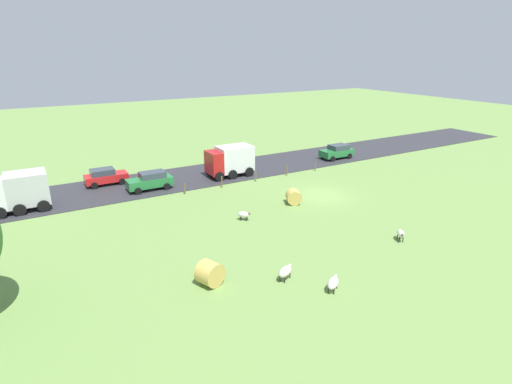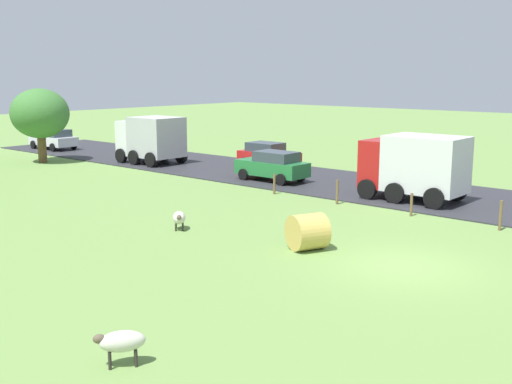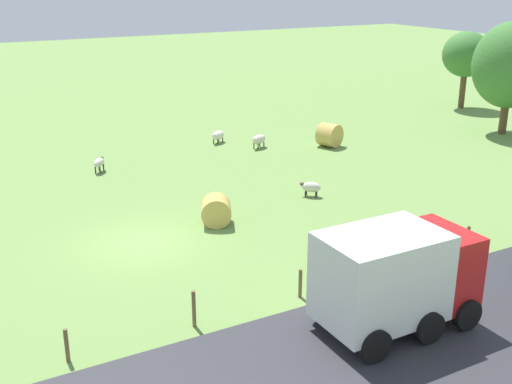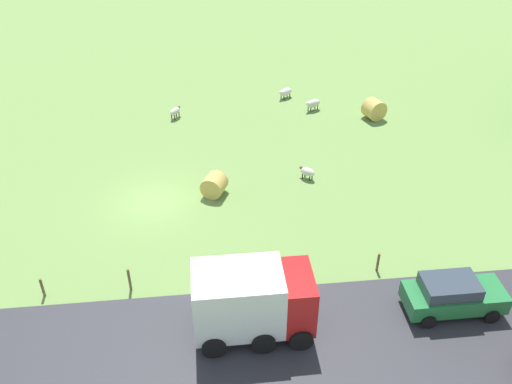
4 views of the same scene
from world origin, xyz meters
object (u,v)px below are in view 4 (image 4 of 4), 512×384
object	(u,v)px
sheep_3	(175,111)
sheep_2	(285,92)
sheep_1	(313,103)
sheep_0	(307,172)
car_0	(453,295)
hay_bale_0	(214,185)
truck_0	(252,300)
hay_bale_1	(374,109)

from	to	relation	value
sheep_3	sheep_2	bearing A→B (deg)	106.72
sheep_1	sheep_2	size ratio (longest dim) A/B	1.03
sheep_0	car_0	xyz separation A→B (m)	(10.84, 4.16, 0.45)
sheep_3	hay_bale_0	world-z (taller)	hay_bale_0
sheep_1	car_0	size ratio (longest dim) A/B	0.30
sheep_3	truck_0	world-z (taller)	truck_0
sheep_0	truck_0	world-z (taller)	truck_0
sheep_3	hay_bale_1	world-z (taller)	hay_bale_1
sheep_2	sheep_3	bearing A→B (deg)	-73.28
sheep_0	sheep_1	size ratio (longest dim) A/B	0.78
truck_0	hay_bale_1	bearing A→B (deg)	150.19
sheep_1	hay_bale_1	world-z (taller)	hay_bale_1
sheep_2	hay_bale_1	bearing A→B (deg)	54.46
sheep_3	hay_bale_1	xyz separation A→B (m)	(1.55, 13.73, 0.17)
sheep_1	hay_bale_1	xyz separation A→B (m)	(1.73, 3.95, 0.17)
sheep_0	hay_bale_1	size ratio (longest dim) A/B	0.71
truck_0	car_0	distance (m)	8.55
sheep_2	sheep_3	distance (m)	8.50
sheep_2	truck_0	xyz separation A→B (m)	(22.08, -4.77, 1.26)
sheep_1	sheep_0	bearing A→B (deg)	-13.18
sheep_3	car_0	bearing A→B (deg)	31.41
sheep_2	hay_bale_1	distance (m)	6.88
sheep_0	hay_bale_1	distance (m)	9.29
truck_0	car_0	xyz separation A→B (m)	(-0.17, 8.51, -0.82)
hay_bale_1	car_0	distance (m)	18.01
sheep_1	hay_bale_0	bearing A→B (deg)	-37.35
sheep_0	hay_bale_0	distance (m)	5.54
sheep_0	sheep_1	world-z (taller)	sheep_1
truck_0	car_0	world-z (taller)	truck_0
sheep_1	car_0	world-z (taller)	car_0
car_0	truck_0	bearing A→B (deg)	-88.87
sheep_2	hay_bale_0	world-z (taller)	hay_bale_0
sheep_0	sheep_3	world-z (taller)	sheep_3
truck_0	car_0	size ratio (longest dim) A/B	1.13
sheep_1	sheep_2	xyz separation A→B (m)	(-2.26, -1.64, -0.05)
sheep_1	hay_bale_0	xyz separation A→B (m)	(9.84, -7.50, 0.09)
sheep_1	hay_bale_0	size ratio (longest dim) A/B	1.02
sheep_0	sheep_3	distance (m)	11.58
sheep_0	sheep_2	distance (m)	11.08
sheep_1	car_0	xyz separation A→B (m)	(19.65, 2.10, 0.39)
sheep_1	sheep_2	distance (m)	2.80
sheep_3	car_0	world-z (taller)	car_0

